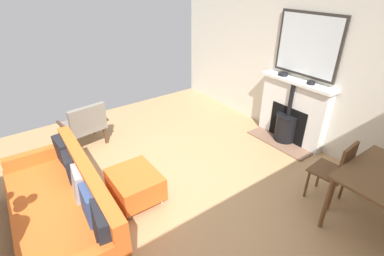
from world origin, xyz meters
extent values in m
cube|color=tan|center=(0.00, 0.00, 0.00)|extent=(5.80, 5.86, 0.01)
cube|color=beige|center=(-2.90, 0.00, 1.41)|extent=(0.12, 5.86, 2.83)
cube|color=brown|center=(-2.47, 0.14, 0.01)|extent=(0.34, 1.15, 0.03)
cube|color=silver|center=(-2.74, 0.14, 0.53)|extent=(0.20, 1.21, 1.05)
cube|color=black|center=(-2.66, 0.14, 0.34)|extent=(0.06, 0.69, 0.61)
cylinder|color=black|center=(-2.62, 0.14, 0.26)|extent=(0.36, 0.36, 0.46)
cylinder|color=black|center=(-2.62, 0.14, 0.50)|extent=(0.38, 0.38, 0.02)
cylinder|color=black|center=(-2.62, 0.14, 0.78)|extent=(0.07, 0.07, 0.54)
cube|color=silver|center=(-2.71, 0.14, 1.08)|extent=(0.25, 1.29, 0.05)
cube|color=#2D2823|center=(-2.81, 0.14, 1.65)|extent=(0.04, 1.08, 0.96)
cube|color=silver|center=(-2.79, 0.14, 1.65)|extent=(0.01, 1.00, 0.88)
cylinder|color=black|center=(-2.72, -0.15, 1.13)|extent=(0.16, 0.16, 0.05)
torus|color=black|center=(-2.72, -0.15, 1.15)|extent=(0.16, 0.16, 0.01)
cylinder|color=black|center=(-2.72, 0.38, 1.13)|extent=(0.12, 0.12, 0.05)
torus|color=black|center=(-2.72, 0.38, 1.15)|extent=(0.12, 0.12, 0.01)
cylinder|color=#B2B2B7|center=(1.40, -0.96, 0.05)|extent=(0.04, 0.04, 0.10)
cylinder|color=#B2B2B7|center=(0.70, -0.94, 0.05)|extent=(0.04, 0.04, 0.10)
cube|color=orange|center=(1.08, -0.07, 0.25)|extent=(0.95, 2.10, 0.30)
cube|color=orange|center=(0.70, -0.06, 0.59)|extent=(0.22, 2.07, 0.39)
cube|color=orange|center=(1.04, -1.05, 0.49)|extent=(0.84, 0.15, 0.18)
cube|color=black|center=(0.77, -0.81, 0.57)|extent=(0.15, 0.38, 0.38)
cube|color=black|center=(0.79, -0.46, 0.55)|extent=(0.16, 0.35, 0.34)
cube|color=#99999E|center=(0.80, -0.08, 0.55)|extent=(0.19, 0.36, 0.35)
cube|color=#334775|center=(0.82, 0.33, 0.56)|extent=(0.15, 0.36, 0.36)
cube|color=black|center=(0.83, 0.70, 0.58)|extent=(0.20, 0.41, 0.40)
cylinder|color=#B2B2B7|center=(0.37, -0.33, 0.04)|extent=(0.03, 0.03, 0.09)
cylinder|color=#B2B2B7|center=(0.38, 0.20, 0.04)|extent=(0.03, 0.03, 0.09)
cylinder|color=#B2B2B7|center=(-0.08, -0.33, 0.04)|extent=(0.03, 0.03, 0.09)
cylinder|color=#B2B2B7|center=(-0.07, 0.21, 0.04)|extent=(0.03, 0.03, 0.09)
cube|color=orange|center=(0.15, -0.06, 0.24)|extent=(0.57, 0.67, 0.31)
cube|color=#4C3321|center=(0.00, -2.11, 0.16)|extent=(0.05, 0.05, 0.33)
cube|color=#4C3321|center=(0.50, -2.05, 0.16)|extent=(0.05, 0.05, 0.33)
cube|color=#4C3321|center=(-0.06, -1.64, 0.16)|extent=(0.05, 0.05, 0.33)
cube|color=#4C3321|center=(0.45, -1.57, 0.16)|extent=(0.05, 0.05, 0.33)
cube|color=slate|center=(0.22, -1.84, 0.35)|extent=(0.66, 0.63, 0.08)
cube|color=slate|center=(0.19, -1.59, 0.58)|extent=(0.61, 0.17, 0.39)
cube|color=#4C3321|center=(-0.10, -1.88, 0.44)|extent=(0.10, 0.53, 0.04)
cube|color=#4C3321|center=(0.54, -1.80, 0.44)|extent=(0.10, 0.53, 0.04)
cylinder|color=brown|center=(-2.30, 1.64, 0.36)|extent=(0.05, 0.05, 0.71)
cylinder|color=brown|center=(-1.37, 1.64, 0.36)|extent=(0.05, 0.05, 0.71)
cylinder|color=brown|center=(-1.98, 1.20, 0.21)|extent=(0.03, 0.03, 0.43)
cylinder|color=brown|center=(-1.66, 1.22, 0.21)|extent=(0.03, 0.03, 0.43)
cylinder|color=brown|center=(-2.01, 1.51, 0.21)|extent=(0.03, 0.03, 0.43)
cylinder|color=brown|center=(-1.69, 1.54, 0.21)|extent=(0.03, 0.03, 0.43)
cube|color=brown|center=(-1.84, 1.37, 0.43)|extent=(0.43, 0.43, 0.02)
cube|color=brown|center=(-1.85, 1.54, 0.66)|extent=(0.36, 0.06, 0.44)
camera|label=1|loc=(1.25, 2.68, 2.63)|focal=26.71mm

